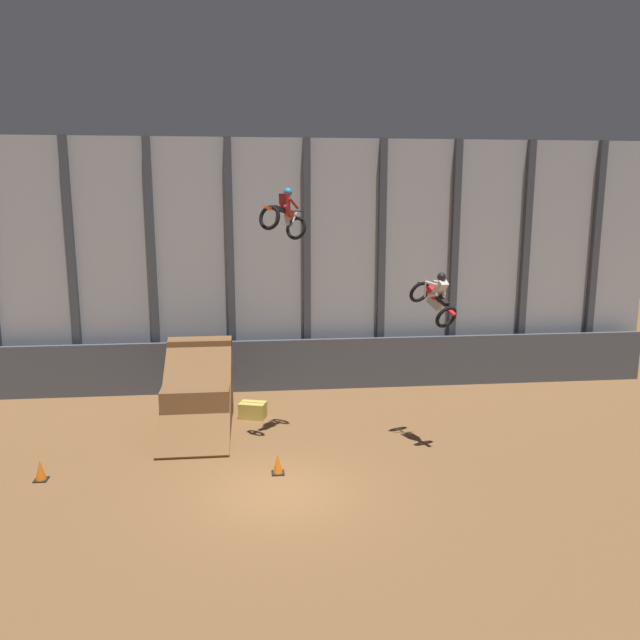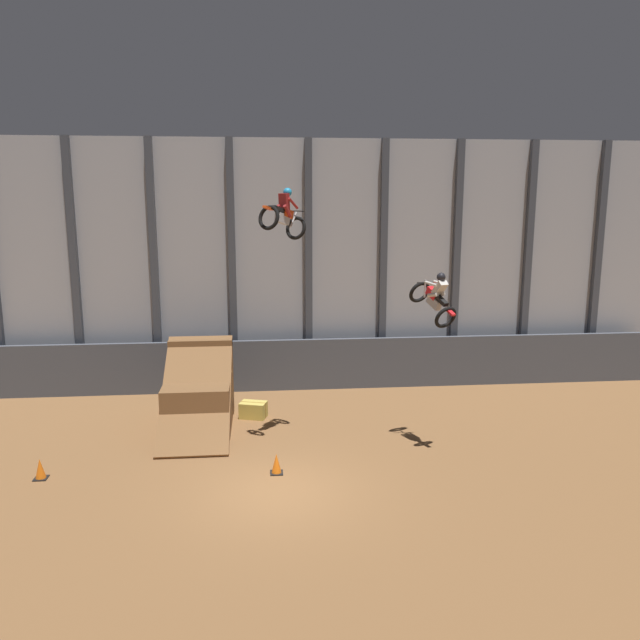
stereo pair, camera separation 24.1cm
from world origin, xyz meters
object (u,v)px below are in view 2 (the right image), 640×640
at_px(dirt_ramp, 199,396).
at_px(traffic_cone_arena_edge, 40,469).
at_px(rider_bike_right_air, 435,298).
at_px(hay_bale_trackside, 253,410).
at_px(rider_bike_left_air, 284,215).
at_px(traffic_cone_near_ramp, 276,464).

xyz_separation_m(dirt_ramp, traffic_cone_arena_edge, (-3.99, -3.93, -0.72)).
height_order(dirt_ramp, traffic_cone_arena_edge, dirt_ramp).
bearing_deg(rider_bike_right_air, hay_bale_trackside, 126.88).
bearing_deg(dirt_ramp, rider_bike_right_air, -21.06).
bearing_deg(dirt_ramp, hay_bale_trackside, 13.88).
height_order(rider_bike_left_air, traffic_cone_near_ramp, rider_bike_left_air).
height_order(rider_bike_left_air, traffic_cone_arena_edge, rider_bike_left_air).
bearing_deg(rider_bike_right_air, traffic_cone_arena_edge, 163.30).
bearing_deg(rider_bike_left_air, rider_bike_right_air, 26.01).
bearing_deg(traffic_cone_arena_edge, traffic_cone_near_ramp, -2.39).
height_order(dirt_ramp, rider_bike_right_air, rider_bike_right_air).
bearing_deg(rider_bike_right_air, rider_bike_left_air, 145.36).
relative_size(traffic_cone_arena_edge, hay_bale_trackside, 0.56).
xyz_separation_m(dirt_ramp, rider_bike_left_air, (2.88, -1.85, 6.13)).
bearing_deg(hay_bale_trackside, rider_bike_right_air, -30.74).
distance_m(dirt_ramp, rider_bike_left_air, 7.02).
xyz_separation_m(rider_bike_left_air, traffic_cone_near_ramp, (-0.37, -2.36, -6.84)).
height_order(dirt_ramp, hay_bale_trackside, dirt_ramp).
relative_size(traffic_cone_near_ramp, traffic_cone_arena_edge, 1.00).
relative_size(rider_bike_left_air, traffic_cone_near_ramp, 3.01).
bearing_deg(rider_bike_right_air, traffic_cone_near_ramp, 173.85).
xyz_separation_m(rider_bike_left_air, rider_bike_right_air, (4.42, -0.96, -2.42)).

